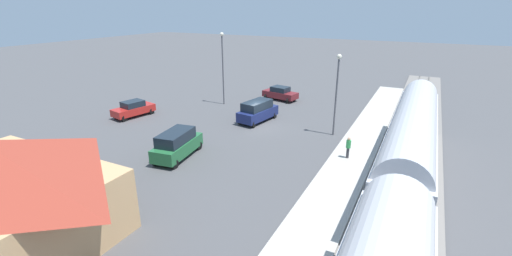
# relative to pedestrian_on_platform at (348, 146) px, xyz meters

# --- Properties ---
(ground_plane) EXTENTS (200.00, 200.00, 0.00)m
(ground_plane) POSITION_rel_pedestrian_on_platform_xyz_m (9.69, -4.53, -1.28)
(ground_plane) COLOR #4C4C4F
(railway_track) EXTENTS (4.80, 70.00, 0.30)m
(railway_track) POSITION_rel_pedestrian_on_platform_xyz_m (-4.31, -4.53, -1.19)
(railway_track) COLOR slate
(railway_track) RESTS_ON ground
(platform) EXTENTS (3.20, 46.00, 0.30)m
(platform) POSITION_rel_pedestrian_on_platform_xyz_m (-0.31, -4.53, -1.13)
(platform) COLOR #B7B2A8
(platform) RESTS_ON ground
(pedestrian_on_platform) EXTENTS (0.36, 0.36, 1.71)m
(pedestrian_on_platform) POSITION_rel_pedestrian_on_platform_xyz_m (0.00, 0.00, 0.00)
(pedestrian_on_platform) COLOR #333338
(pedestrian_on_platform) RESTS_ON platform
(suv_navy) EXTENTS (2.75, 5.16, 2.22)m
(suv_navy) POSITION_rel_pedestrian_on_platform_xyz_m (10.66, -5.69, -0.13)
(suv_navy) COLOR navy
(suv_navy) RESTS_ON ground
(suv_green) EXTENTS (2.61, 5.12, 2.22)m
(suv_green) POSITION_rel_pedestrian_on_platform_xyz_m (12.32, 5.34, -0.13)
(suv_green) COLOR #236638
(suv_green) RESTS_ON ground
(sedan_maroon) EXTENTS (4.77, 2.90, 1.74)m
(sedan_maroon) POSITION_rel_pedestrian_on_platform_xyz_m (11.96, -14.84, -0.40)
(sedan_maroon) COLOR maroon
(sedan_maroon) RESTS_ON ground
(sedan_red) EXTENTS (2.71, 4.78, 1.74)m
(sedan_red) POSITION_rel_pedestrian_on_platform_xyz_m (23.59, -1.11, -0.40)
(sedan_red) COLOR red
(sedan_red) RESTS_ON ground
(light_pole_near_platform) EXTENTS (0.44, 0.44, 7.53)m
(light_pole_near_platform) POSITION_rel_pedestrian_on_platform_xyz_m (2.49, -5.30, 3.47)
(light_pole_near_platform) COLOR #515156
(light_pole_near_platform) RESTS_ON ground
(light_pole_lot_center) EXTENTS (0.44, 0.44, 8.61)m
(light_pole_lot_center) POSITION_rel_pedestrian_on_platform_xyz_m (17.40, -9.87, 4.06)
(light_pole_lot_center) COLOR #515156
(light_pole_lot_center) RESTS_ON ground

